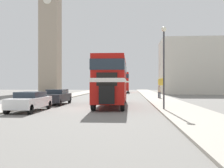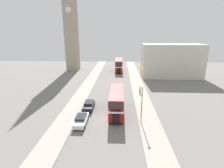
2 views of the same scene
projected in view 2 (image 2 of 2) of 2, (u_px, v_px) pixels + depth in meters
ground_plane at (107, 119)px, 28.83m from camera, size 120.00×120.00×0.00m
sidewalk_right at (149, 120)px, 28.50m from camera, size 3.50×120.00×0.12m
sidewalk_left at (67, 118)px, 29.13m from camera, size 3.50×120.00×0.12m
double_decker_bus at (117, 100)px, 30.83m from camera, size 2.38×9.96×4.01m
bus_distant at (119, 64)px, 64.28m from camera, size 2.54×10.11×4.39m
car_parked_near at (81, 120)px, 27.14m from camera, size 1.72×4.45×1.36m
car_parked_mid at (89, 105)px, 32.63m from camera, size 1.72×4.39×1.41m
pedestrian_walking at (140, 89)px, 40.75m from camera, size 0.33×0.33×1.63m
street_lamp at (142, 99)px, 26.70m from camera, size 0.36×0.36×5.86m
church_tower at (70, 16)px, 62.40m from camera, size 4.60×4.60×38.41m
shop_building_block at (171, 61)px, 55.45m from camera, size 18.64×8.04×10.39m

